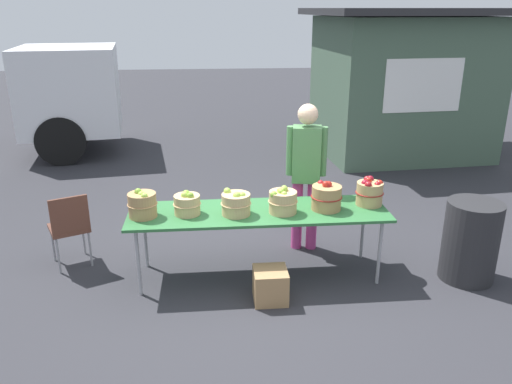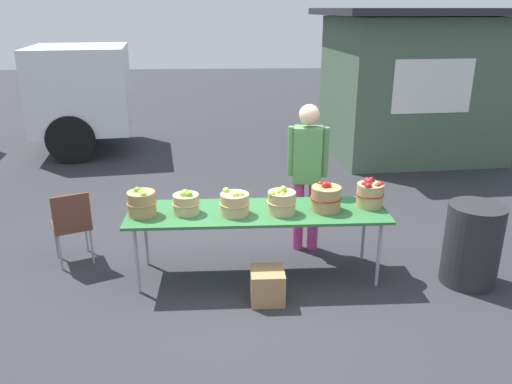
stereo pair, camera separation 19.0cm
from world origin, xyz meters
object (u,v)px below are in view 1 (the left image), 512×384
at_px(apple_basket_green_2, 236,203).
at_px(produce_crate, 270,285).
at_px(apple_basket_green_3, 283,201).
at_px(apple_basket_red_1, 370,192).
at_px(apple_basket_green_1, 187,204).
at_px(folding_chair, 69,224).
at_px(apple_basket_green_0, 142,204).
at_px(apple_basket_red_0, 326,197).
at_px(vendor_adult, 306,166).
at_px(market_table, 259,214).
at_px(trash_barrel, 470,241).

relative_size(apple_basket_green_2, produce_crate, 0.95).
bearing_deg(apple_basket_green_3, produce_crate, -110.87).
bearing_deg(apple_basket_green_2, apple_basket_red_1, 5.89).
distance_m(apple_basket_green_2, apple_basket_red_1, 1.45).
relative_size(apple_basket_green_1, folding_chair, 0.33).
relative_size(apple_basket_green_0, apple_basket_green_3, 0.99).
relative_size(apple_basket_green_0, apple_basket_green_2, 0.97).
height_order(folding_chair, produce_crate, folding_chair).
relative_size(apple_basket_red_0, vendor_adult, 0.19).
height_order(market_table, vendor_adult, vendor_adult).
distance_m(apple_basket_red_0, vendor_adult, 0.65).
relative_size(apple_basket_green_1, trash_barrel, 0.33).
bearing_deg(apple_basket_red_0, apple_basket_green_2, -176.39).
relative_size(apple_basket_green_0, vendor_adult, 0.17).
xyz_separation_m(apple_basket_green_1, folding_chair, (-1.31, 0.41, -0.35)).
bearing_deg(folding_chair, apple_basket_green_0, 128.99).
height_order(apple_basket_green_2, folding_chair, apple_basket_green_2).
distance_m(apple_basket_green_1, trash_barrel, 2.99).
bearing_deg(apple_basket_red_0, produce_crate, -141.69).
height_order(apple_basket_green_2, apple_basket_green_3, apple_basket_green_3).
bearing_deg(vendor_adult, apple_basket_green_1, 35.80).
distance_m(folding_chair, produce_crate, 2.33).
bearing_deg(produce_crate, folding_chair, 156.83).
bearing_deg(apple_basket_red_1, apple_basket_green_0, -177.10).
xyz_separation_m(apple_basket_green_0, apple_basket_green_2, (0.94, -0.03, -0.01)).
xyz_separation_m(apple_basket_red_1, vendor_adult, (-0.59, 0.54, 0.14)).
height_order(market_table, produce_crate, market_table).
bearing_deg(market_table, vendor_adult, 45.27).
xyz_separation_m(apple_basket_green_1, vendor_adult, (1.34, 0.63, 0.17)).
height_order(apple_basket_red_0, folding_chair, apple_basket_red_0).
distance_m(market_table, vendor_adult, 0.92).
height_order(apple_basket_green_1, folding_chair, apple_basket_green_1).
relative_size(apple_basket_green_2, apple_basket_green_3, 1.02).
relative_size(apple_basket_red_1, vendor_adult, 0.17).
bearing_deg(market_table, apple_basket_red_1, 3.52).
bearing_deg(apple_basket_green_2, trash_barrel, -4.57).
xyz_separation_m(market_table, produce_crate, (0.07, -0.52, -0.55)).
height_order(apple_basket_green_2, trash_barrel, apple_basket_green_2).
relative_size(market_table, folding_chair, 3.14).
xyz_separation_m(apple_basket_green_3, trash_barrel, (1.97, -0.20, -0.44)).
xyz_separation_m(apple_basket_green_2, folding_chair, (-1.81, 0.46, -0.36)).
xyz_separation_m(market_table, apple_basket_green_1, (-0.73, -0.02, 0.15)).
bearing_deg(apple_basket_red_1, produce_crate, -152.23).
distance_m(apple_basket_green_0, apple_basket_green_1, 0.45).
height_order(trash_barrel, produce_crate, trash_barrel).
height_order(market_table, apple_basket_green_1, apple_basket_green_1).
bearing_deg(apple_basket_red_0, apple_basket_green_0, -179.02).
bearing_deg(apple_basket_green_0, vendor_adult, 20.25).
xyz_separation_m(apple_basket_green_0, trash_barrel, (3.40, -0.22, -0.45)).
distance_m(apple_basket_green_3, vendor_adult, 0.79).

